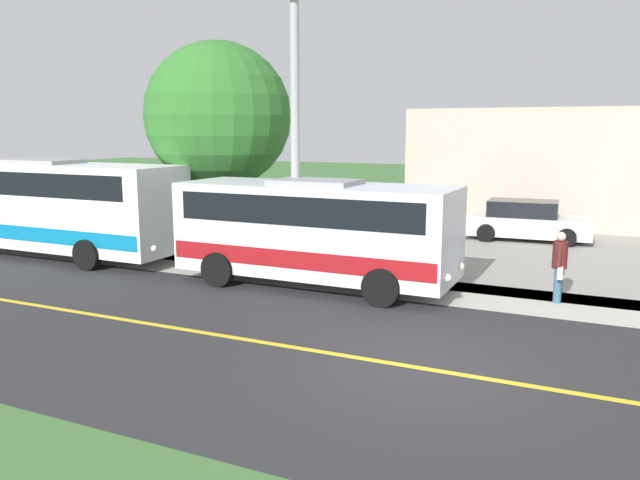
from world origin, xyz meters
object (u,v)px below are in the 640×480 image
at_px(transit_bus_rear, 37,202).
at_px(pedestrian_with_bags, 560,265).
at_px(parked_car_near, 526,221).
at_px(street_light_pole, 293,101).
at_px(shuttle_bus_front, 316,228).
at_px(tree_curbside, 218,116).

relative_size(transit_bus_rear, pedestrian_with_bags, 6.29).
bearing_deg(parked_car_near, transit_bus_rear, -56.15).
bearing_deg(street_light_pole, shuttle_bus_front, 65.52).
xyz_separation_m(shuttle_bus_front, transit_bus_rear, (0.02, -9.94, 0.17)).
bearing_deg(street_light_pole, parked_car_near, 151.42).
bearing_deg(tree_curbside, shuttle_bus_front, 59.24).
distance_m(shuttle_bus_front, pedestrian_with_bags, 5.97).
bearing_deg(shuttle_bus_front, street_light_pole, -114.48).
distance_m(shuttle_bus_front, street_light_pole, 3.33).
relative_size(pedestrian_with_bags, parked_car_near, 0.37).
xyz_separation_m(pedestrian_with_bags, street_light_pole, (0.58, -6.69, 3.83)).
height_order(shuttle_bus_front, tree_curbside, tree_curbside).
bearing_deg(shuttle_bus_front, pedestrian_with_bags, 99.32).
height_order(shuttle_bus_front, street_light_pole, street_light_pole).
relative_size(transit_bus_rear, street_light_pole, 1.22).
distance_m(shuttle_bus_front, transit_bus_rear, 9.94).
distance_m(parked_car_near, tree_curbside, 11.65).
bearing_deg(parked_car_near, street_light_pole, -28.58).
bearing_deg(transit_bus_rear, street_light_pole, 92.50).
xyz_separation_m(street_light_pole, parked_car_near, (-8.99, 4.90, -4.04)).
bearing_deg(parked_car_near, tree_curbside, -54.04).
distance_m(pedestrian_with_bags, street_light_pole, 7.73).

